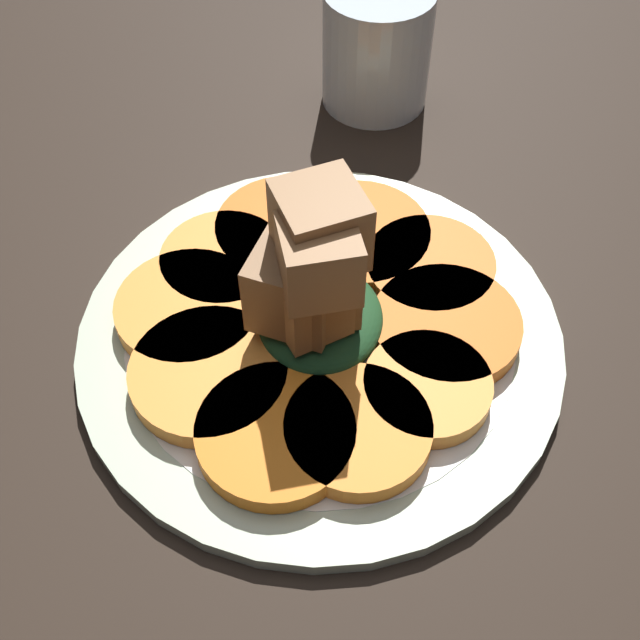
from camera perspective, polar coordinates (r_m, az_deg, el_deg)
The scene contains 15 objects.
table_slab at distance 49.33cm, azimuth 0.00°, elevation -2.24°, with size 120.00×120.00×2.00cm, color black.
plate at distance 48.11cm, azimuth 0.00°, elevation -1.17°, with size 28.88×28.88×1.05cm.
carrot_slice_0 at distance 43.02cm, azimuth -3.18°, elevation -8.10°, with size 8.59×8.59×1.26cm, color orange.
carrot_slice_1 at distance 43.12cm, azimuth 2.71°, elevation -7.83°, with size 7.95×7.95×1.26cm, color orange.
carrot_slice_2 at distance 44.92cm, azimuth 7.64°, elevation -4.78°, with size 7.16×7.16×1.26cm, color #F9963A.
carrot_slice_3 at distance 47.77cm, azimuth 8.94°, elevation -0.22°, with size 8.79×8.79×1.26cm, color orange.
carrot_slice_4 at distance 50.54cm, azimuth 7.81°, elevation 3.75°, with size 8.09×8.09×1.26cm, color orange.
carrot_slice_5 at distance 52.01cm, azimuth 2.75°, elevation 6.01°, with size 9.22×9.22×1.26cm, color orange.
carrot_slice_6 at distance 52.34cm, azimuth -2.40°, elevation 6.39°, with size 9.20×9.20×1.26cm, color orange.
carrot_slice_7 at distance 50.76cm, azimuth -6.87°, elevation 4.17°, with size 7.89×7.89×1.26cm, color orange.
carrot_slice_8 at distance 48.51cm, azimuth -9.33°, elevation 0.78°, with size 8.76×8.76×1.26cm, color orange.
carrot_slice_9 at distance 45.46cm, azimuth -7.92°, elevation -3.83°, with size 8.95×8.95×1.26cm, color orange.
center_pile at distance 43.88cm, azimuth -0.32°, elevation 2.56°, with size 8.31×7.86×10.83cm.
fork at distance 47.44cm, azimuth 7.82°, elevation -1.37°, with size 18.09×8.15×0.40cm.
water_glass at distance 63.55cm, azimuth 4.06°, elevation 18.76°, with size 8.18×8.18×9.01cm.
Camera 1 is at (-29.14, -0.65, 40.80)cm, focal length 45.00 mm.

